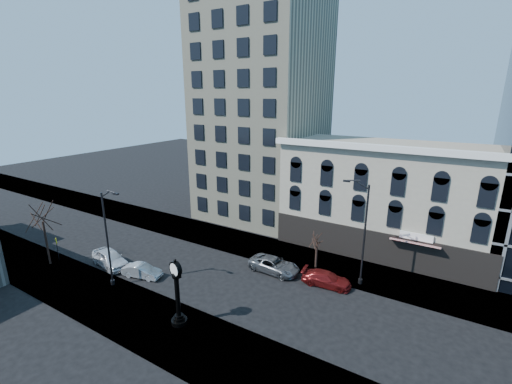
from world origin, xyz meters
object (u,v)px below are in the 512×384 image
Objects in this scene: street_clock at (177,295)px; warning_sign at (57,245)px; car_near_b at (142,271)px; car_near_a at (110,258)px; street_lamp_near at (109,213)px.

warning_sign is at bearing -170.99° from street_clock.
street_clock reaches higher than car_near_b.
car_near_a reaches higher than car_near_b.
car_near_b is at bearing 169.24° from street_clock.
car_near_b is at bearing -77.18° from car_near_a.
car_near_b is (10.13, 2.40, -1.28)m from warning_sign.
warning_sign reaches higher than car_near_b.
street_lamp_near reaches higher than car_near_a.
street_clock reaches higher than car_near_a.
car_near_b is at bearing 78.34° from street_lamp_near.
street_lamp_near is at bearing -108.61° from car_near_a.
street_clock is 2.09× the size of warning_sign.
street_clock is at bearing -126.94° from car_near_b.
street_lamp_near is 3.60× the size of warning_sign.
car_near_b is (0.45, 2.48, -6.58)m from street_lamp_near.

